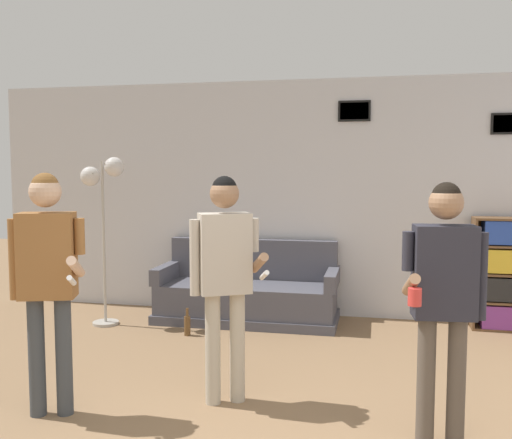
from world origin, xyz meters
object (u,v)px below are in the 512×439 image
(couch, at_px, (248,294))
(person_player_foreground_center, at_px, (225,266))
(person_watcher_holding_cup, at_px, (444,287))
(bottle_on_floor, at_px, (187,325))
(floor_lamp, at_px, (103,193))
(person_player_foreground_left, at_px, (47,268))

(couch, relative_size, person_player_foreground_center, 1.23)
(person_player_foreground_center, bearing_deg, person_watcher_holding_cup, -13.18)
(person_player_foreground_center, bearing_deg, bottle_on_floor, 117.93)
(couch, xyz_separation_m, floor_lamp, (-1.48, -0.50, 1.14))
(person_player_foreground_left, xyz_separation_m, person_watcher_holding_cup, (2.56, 0.12, -0.04))
(person_watcher_holding_cup, height_order, bottle_on_floor, person_watcher_holding_cup)
(couch, height_order, person_player_foreground_left, person_player_foreground_left)
(person_player_foreground_left, relative_size, person_player_foreground_center, 1.01)
(person_watcher_holding_cup, bearing_deg, bottle_on_floor, 140.35)
(floor_lamp, bearing_deg, person_player_foreground_center, -43.85)
(couch, distance_m, person_player_foreground_center, 2.39)
(person_player_foreground_left, distance_m, person_player_foreground_center, 1.20)
(couch, height_order, bottle_on_floor, couch)
(person_player_foreground_left, relative_size, person_watcher_holding_cup, 1.03)
(person_player_foreground_left, height_order, bottle_on_floor, person_player_foreground_left)
(couch, distance_m, floor_lamp, 1.93)
(person_player_foreground_left, bearing_deg, floor_lamp, 107.90)
(person_player_foreground_center, bearing_deg, floor_lamp, 136.15)
(person_player_foreground_center, xyz_separation_m, person_watcher_holding_cup, (1.45, -0.34, -0.02))
(floor_lamp, relative_size, person_watcher_holding_cup, 1.13)
(person_player_foreground_left, distance_m, person_watcher_holding_cup, 2.56)
(couch, xyz_separation_m, person_watcher_holding_cup, (1.80, -2.59, 0.69))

